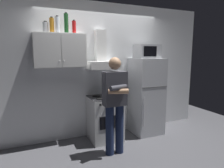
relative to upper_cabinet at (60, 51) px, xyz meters
The scene contains 14 objects.
ground_plane 1.98m from the upper_cabinet, 23.77° to the right, with size 7.00×7.00×0.00m, color #4C4C51.
back_wall_tiled 0.97m from the upper_cabinet, 14.86° to the left, with size 4.80×0.10×2.70m, color white.
upper_cabinet is the anchor object (origin of this frame).
stove_oven 1.55m from the upper_cabinet, ahead, with size 0.60×0.62×0.87m.
range_hood 0.81m from the upper_cabinet, ahead, with size 0.60×0.44×0.75m.
refrigerator 2.00m from the upper_cabinet, ahead, with size 0.60×0.62×1.60m.
microwave 1.75m from the upper_cabinet, ahead, with size 0.48×0.37×0.28m.
person_standing 1.35m from the upper_cabinet, 44.26° to the right, with size 0.38×0.33×1.64m.
cooking_pot 1.26m from the upper_cabinet, 14.73° to the right, with size 0.32×0.22×0.11m.
bottle_liquor_amber 0.44m from the upper_cabinet, behind, with size 0.08×0.08×0.27m.
bottle_canister_steel 0.45m from the upper_cabinet, behind, with size 0.09×0.09×0.20m.
bottle_wine_green 0.49m from the upper_cabinet, ahead, with size 0.07×0.07×0.36m.
bottle_soda_red 0.49m from the upper_cabinet, ahead, with size 0.07×0.07×0.24m.
bottle_vodka_clear 0.44m from the upper_cabinet, 136.03° to the right, with size 0.08×0.08×0.29m.
Camera 1 is at (-1.38, -3.25, 1.70)m, focal length 31.58 mm.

